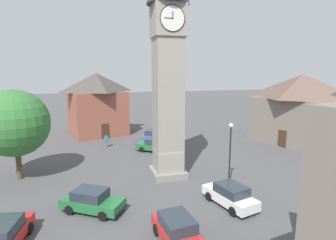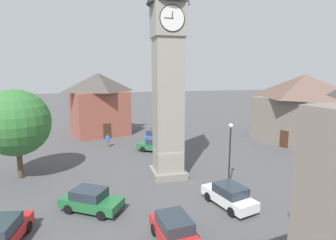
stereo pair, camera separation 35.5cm
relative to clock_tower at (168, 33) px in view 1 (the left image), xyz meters
The scene contains 13 objects.
ground_plane 12.23m from the clock_tower, 96.63° to the right, with size 200.00×200.00×0.00m, color #4C4C4F.
clock_tower is the anchor object (origin of this frame).
car_blue_kerb 17.01m from the clock_tower, 95.90° to the right, with size 3.45×4.43×1.53m.
car_silver_kerb 17.56m from the clock_tower, 34.30° to the left, with size 2.35×4.35×1.53m.
car_red_corner 15.07m from the clock_tower, 77.85° to the left, with size 2.14×4.29×1.53m.
car_white_side 13.75m from the clock_tower, 93.54° to the right, with size 4.32×3.81×1.53m.
car_black_far 14.01m from the clock_tower, 36.18° to the left, with size 4.39×3.64×1.53m.
car_green_alley 13.40m from the clock_tower, 112.88° to the left, with size 2.67×4.42×1.53m.
pedestrian 16.32m from the clock_tower, 65.79° to the right, with size 0.56×0.26×1.69m.
tree 14.81m from the clock_tower, 12.28° to the right, with size 5.65×5.65×7.73m.
building_shop_left 20.52m from the clock_tower, 72.76° to the right, with size 9.23×8.23×8.96m.
building_corner_back 21.63m from the clock_tower, 161.44° to the right, with size 10.24×13.00×8.82m.
lamp_post 10.30m from the clock_tower, 140.39° to the left, with size 0.36×0.36×5.20m.
Camera 1 is at (6.05, 22.20, 9.18)m, focal length 29.06 mm.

